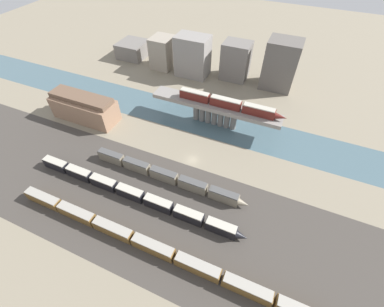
# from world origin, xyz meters

# --- Properties ---
(ground_plane) EXTENTS (400.00, 400.00, 0.00)m
(ground_plane) POSITION_xyz_m (0.00, 0.00, 0.00)
(ground_plane) COLOR gray
(railbed_yard) EXTENTS (280.00, 42.00, 0.01)m
(railbed_yard) POSITION_xyz_m (0.00, -24.00, 0.00)
(railbed_yard) COLOR #423D38
(railbed_yard) RESTS_ON ground
(river_water) EXTENTS (320.00, 19.16, 0.01)m
(river_water) POSITION_xyz_m (0.00, 23.08, 0.00)
(river_water) COLOR #47606B
(river_water) RESTS_ON ground
(bridge) EXTENTS (53.32, 7.30, 9.71)m
(bridge) POSITION_xyz_m (0.00, 23.08, 7.20)
(bridge) COLOR gray
(bridge) RESTS_ON ground
(train_on_bridge) EXTENTS (42.70, 2.79, 3.74)m
(train_on_bridge) POSITION_xyz_m (5.49, 23.08, 11.54)
(train_on_bridge) COLOR #5B1E19
(train_on_bridge) RESTS_ON bridge
(train_yard_near) EXTENTS (95.47, 2.87, 3.81)m
(train_yard_near) POSITION_xyz_m (4.97, -35.34, 1.87)
(train_yard_near) COLOR brown
(train_yard_near) RESTS_ON ground
(train_yard_mid) EXTENTS (73.86, 2.82, 3.84)m
(train_yard_mid) POSITION_xyz_m (-10.93, -22.60, 1.89)
(train_yard_mid) COLOR black
(train_yard_mid) RESTS_ON ground
(train_yard_far) EXTENTS (55.94, 2.65, 4.11)m
(train_yard_far) POSITION_xyz_m (-4.50, -11.97, 2.02)
(train_yard_far) COLOR gray
(train_yard_far) RESTS_ON ground
(warehouse_building) EXTENTS (27.96, 10.69, 11.25)m
(warehouse_building) POSITION_xyz_m (-51.73, 4.92, 5.35)
(warehouse_building) COLOR #937056
(warehouse_building) RESTS_ON ground
(city_block_far_left) EXTENTS (15.19, 15.77, 8.28)m
(city_block_far_left) POSITION_xyz_m (-64.70, 62.87, 4.14)
(city_block_far_left) COLOR slate
(city_block_far_left) RESTS_ON ground
(city_block_left) EXTENTS (10.63, 12.18, 16.12)m
(city_block_left) POSITION_xyz_m (-42.68, 58.54, 8.06)
(city_block_left) COLOR gray
(city_block_left) RESTS_ON ground
(city_block_center) EXTENTS (16.53, 11.32, 20.11)m
(city_block_center) POSITION_xyz_m (-24.59, 57.16, 10.06)
(city_block_center) COLOR gray
(city_block_center) RESTS_ON ground
(city_block_right) EXTENTS (13.33, 11.20, 18.34)m
(city_block_right) POSITION_xyz_m (-3.40, 62.67, 9.17)
(city_block_right) COLOR slate
(city_block_right) RESTS_ON ground
(city_block_far_right) EXTENTS (14.97, 12.63, 23.00)m
(city_block_far_right) POSITION_xyz_m (18.26, 62.77, 11.50)
(city_block_far_right) COLOR #605B56
(city_block_far_right) RESTS_ON ground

